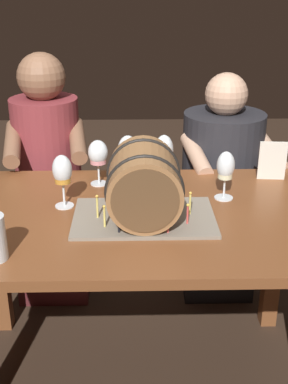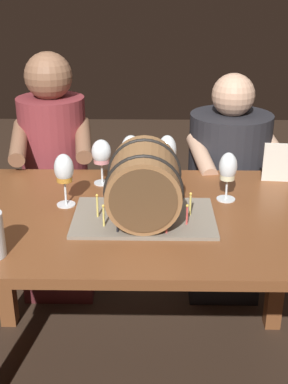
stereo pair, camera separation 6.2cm
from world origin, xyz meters
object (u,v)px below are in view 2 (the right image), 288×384
Objects in this scene: dining_table at (137,242)px; person_seated_left at (57,191)px; barrel_cake at (144,186)px; wine_glass_red at (167,152)px; person_seated_right at (227,195)px; wine_glass_rose at (101,154)px; menu_card at (277,163)px; wine_glass_amber at (64,171)px; wine_glass_white at (228,169)px; wine_glass_empty at (131,151)px.

person_seated_left is at bearing 121.70° from dining_table.
barrel_cake is 2.35× the size of wine_glass_red.
wine_glass_rose is at bearing -144.64° from person_seated_right.
person_seated_right reaches higher than menu_card.
wine_glass_amber reaches higher than wine_glass_white.
wine_glass_empty is at bearing 158.75° from wine_glass_white.
barrel_cake is 0.30m from wine_glass_amber.
dining_table is 7.48× the size of wine_glass_rose.
person_seated_right reaches higher than wine_glass_amber.
person_seated_right is (0.67, 0.61, -0.35)m from wine_glass_amber.
person_seated_left is at bearing 123.79° from wine_glass_rose.
person_seated_right is at bearing 35.36° from wine_glass_rose.
wine_glass_rose reaches higher than dining_table.
menu_card is 0.13× the size of person_seated_left.
wine_glass_empty is at bearing -5.92° from wine_glass_rose.
barrel_cake is 0.36m from wine_glass_rose.
person_seated_right is (0.83, 0.00, -0.01)m from person_seated_left.
wine_glass_empty is at bearing 96.73° from dining_table.
wine_glass_rose is 0.26m from wine_glass_red.
dining_table is 0.38m from wine_glass_red.
wine_glass_empty reaches higher than wine_glass_amber.
wine_glass_red is at bearing 27.87° from wine_glass_amber.
wine_glass_red is 0.14m from wine_glass_empty.
person_seated_left is at bearing 133.03° from wine_glass_empty.
barrel_cake is 0.40× the size of person_seated_left.
wine_glass_rose is 0.16× the size of person_seated_right.
barrel_cake is 0.31m from wine_glass_red.
barrel_cake is (0.02, -0.05, 0.24)m from dining_table.
barrel_cake reaches higher than wine_glass_red.
dining_table is 6.68× the size of wine_glass_empty.
wine_glass_rose is 0.12m from wine_glass_empty.
wine_glass_rose is at bearing 118.46° from dining_table.
wine_glass_red is 0.18× the size of person_seated_right.
wine_glass_amber is at bearing -137.99° from person_seated_right.
wine_glass_white is at bearing 5.67° from wine_glass_amber.
wine_glass_rose is 0.77m from person_seated_right.
wine_glass_white is 0.29m from menu_card.
wine_glass_empty is 1.27× the size of menu_card.
barrel_cake reaches higher than menu_card.
wine_glass_empty is (0.12, -0.01, 0.02)m from wine_glass_rose.
dining_table is at bearing 117.73° from barrel_cake.
person_seated_left is at bearing 104.27° from wine_glass_amber.
person_seated_left reaches higher than wine_glass_empty.
barrel_cake reaches higher than dining_table.
wine_glass_red is at bearing -168.93° from menu_card.
wine_glass_red reaches higher than wine_glass_empty.
barrel_cake is at bearing -58.54° from person_seated_left.
wine_glass_amber is at bearing -174.33° from wine_glass_white.
wine_glass_amber is at bearing -152.13° from wine_glass_red.
wine_glass_amber is 0.17× the size of person_seated_right.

